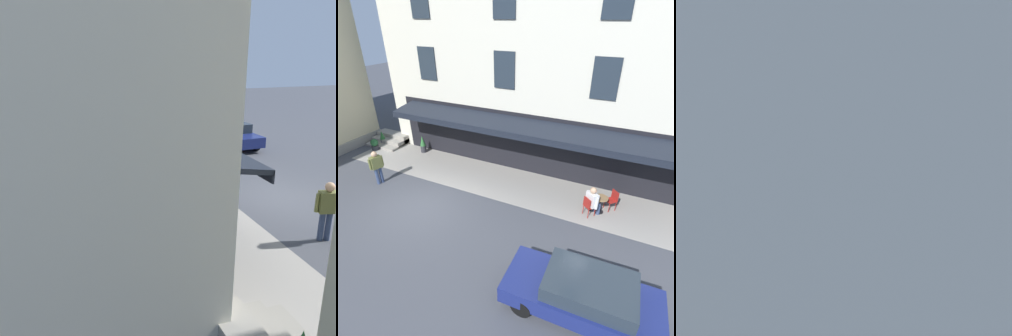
{
  "view_description": "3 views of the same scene",
  "coord_description": "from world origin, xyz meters",
  "views": [
    {
      "loc": [
        10.83,
        -7.8,
        5.23
      ],
      "look_at": [
        -1.76,
        -3.59,
        0.96
      ],
      "focal_mm": 39.81,
      "sensor_mm": 36.0,
      "label": 1
    },
    {
      "loc": [
        -7.82,
        7.46,
        7.5
      ],
      "look_at": [
        -2.64,
        -3.14,
        1.0
      ],
      "focal_mm": 29.72,
      "sensor_mm": 36.0,
      "label": 2
    },
    {
      "loc": [
        -15.28,
        -12.11,
        8.4
      ],
      "look_at": [
        -1.95,
        -3.75,
        1.19
      ],
      "focal_mm": 37.39,
      "sensor_mm": 36.0,
      "label": 3
    }
  ],
  "objects": [
    {
      "name": "cafe_table_near_entrance",
      "position": [
        -11.18,
        -3.66,
        0.49
      ],
      "size": [
        0.6,
        0.6,
        0.75
      ],
      "color": "black",
      "rests_on": "ground_plane"
    },
    {
      "name": "no_parking_sign",
      "position": [
        6.78,
        -0.56,
        1.79
      ],
      "size": [
        0.1,
        0.59,
        2.6
      ],
      "color": "black",
      "rests_on": "ground_plane"
    },
    {
      "name": "cafe_chair_red_facing_street",
      "position": [
        -6.78,
        -2.51,
        0.55
      ],
      "size": [
        0.56,
        0.56,
        0.91
      ],
      "color": "maroon",
      "rests_on": "ground_plane"
    },
    {
      "name": "walking_pedestrian_in_olive",
      "position": [
        3.2,
        -0.57,
        1.03
      ],
      "size": [
        0.41,
        0.7,
        1.76
      ],
      "color": "navy",
      "rests_on": "ground_plane"
    },
    {
      "name": "corner_building_facade",
      "position": [
        13.0,
        3.5,
        7.5
      ],
      "size": [
        10.12,
        17.0,
        15.0
      ],
      "color": "beige",
      "rests_on": "ground_plane"
    },
    {
      "name": "cafe_table_mid_terrace",
      "position": [
        -7.19,
        -2.99,
        0.49
      ],
      "size": [
        0.6,
        0.6,
        0.75
      ],
      "color": "black",
      "rests_on": "ground_plane"
    },
    {
      "name": "ground_plane",
      "position": [
        0.0,
        0.0,
        0.0
      ],
      "size": [
        70.0,
        70.0,
        0.0
      ],
      "primitive_type": "plane",
      "color": "#42444C"
    },
    {
      "name": "sidewalk_cafe_terrace",
      "position": [
        -3.25,
        -3.4,
        0.0
      ],
      "size": [
        20.5,
        3.2,
        0.01
      ],
      "primitive_type": "cube",
      "color": "gray",
      "rests_on": "ground_plane"
    },
    {
      "name": "potted_plant_entrance_left",
      "position": [
        3.68,
        -4.4,
        0.52
      ],
      "size": [
        0.35,
        0.35,
        1.07
      ],
      "color": "#2D2D33",
      "rests_on": "ground_plane"
    },
    {
      "name": "potted_plant_by_steps",
      "position": [
        6.66,
        -3.32,
        0.36
      ],
      "size": [
        0.46,
        0.46,
        0.71
      ],
      "color": "#2D2D33",
      "rests_on": "ground_plane"
    },
    {
      "name": "potted_plant_mid_terrace",
      "position": [
        6.89,
        -4.18,
        0.45
      ],
      "size": [
        0.34,
        0.34,
        0.92
      ],
      "color": "#4C4C51",
      "rests_on": "ground_plane"
    },
    {
      "name": "cafe_chair_red_near_door",
      "position": [
        -11.55,
        -4.17,
        0.55
      ],
      "size": [
        0.56,
        0.56,
        0.91
      ],
      "color": "maroon",
      "rests_on": "ground_plane"
    },
    {
      "name": "back_alley_steps",
      "position": [
        6.6,
        -4.59,
        0.24
      ],
      "size": [
        2.4,
        1.75,
        0.6
      ],
      "color": "gray",
      "rests_on": "ground_plane"
    },
    {
      "name": "seated_companion_in_white",
      "position": [
        -6.92,
        -2.68,
        0.72
      ],
      "size": [
        0.67,
        0.69,
        1.37
      ],
      "color": "navy",
      "rests_on": "ground_plane"
    },
    {
      "name": "cafe_building_facade",
      "position": [
        -4.0,
        -9.49,
        7.49
      ],
      "size": [
        20.0,
        10.7,
        15.0
      ],
      "color": "beige",
      "rests_on": "ground_plane"
    },
    {
      "name": "cafe_chair_red_corner_right",
      "position": [
        -7.63,
        -3.45,
        0.55
      ],
      "size": [
        0.57,
        0.57,
        0.91
      ],
      "color": "maroon",
      "rests_on": "ground_plane"
    }
  ]
}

